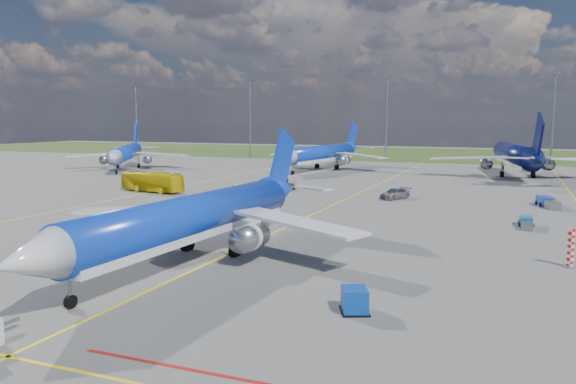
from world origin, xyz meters
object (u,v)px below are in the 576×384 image
at_px(uld_container, 355,300).
at_px(service_car_c, 395,193).
at_px(main_airliner, 194,260).
at_px(bg_jet_nw, 127,169).
at_px(bg_jet_nnw, 322,170).
at_px(bg_jet_n, 514,176).
at_px(baggage_tug_c, 282,180).
at_px(service_car_a, 195,201).
at_px(warning_post, 571,248).
at_px(apron_bus, 152,182).
at_px(baggage_tug_w, 526,223).
at_px(baggage_tug_e, 548,203).
at_px(service_car_b, 281,185).

bearing_deg(uld_container, service_car_c, 75.29).
xyz_separation_m(main_airliner, uld_container, (15.08, -7.01, 0.71)).
bearing_deg(bg_jet_nw, service_car_c, -50.17).
xyz_separation_m(bg_jet_nnw, main_airliner, (16.64, -81.72, 0.00)).
bearing_deg(bg_jet_n, baggage_tug_c, 27.05).
bearing_deg(baggage_tug_c, service_car_a, -108.41).
relative_size(warning_post, main_airliner, 0.08).
relative_size(bg_jet_nnw, service_car_a, 11.33).
bearing_deg(apron_bus, bg_jet_n, -37.38).
xyz_separation_m(uld_container, service_car_c, (-7.19, 48.10, 0.03)).
bearing_deg(warning_post, service_car_a, 159.11).
bearing_deg(baggage_tug_c, main_airliner, -92.21).
bearing_deg(apron_bus, service_car_a, -115.19).
xyz_separation_m(baggage_tug_w, baggage_tug_c, (-39.54, 29.15, 0.11)).
relative_size(apron_bus, baggage_tug_e, 1.96).
bearing_deg(apron_bus, baggage_tug_c, -25.34).
relative_size(bg_jet_nnw, service_car_c, 7.80).
distance_m(bg_jet_n, baggage_tug_e, 41.82).
bearing_deg(main_airliner, bg_jet_nw, 134.22).
height_order(bg_jet_nw, service_car_a, bg_jet_nw).
xyz_separation_m(bg_jet_n, apron_bus, (-52.22, -47.66, 1.56)).
height_order(uld_container, service_car_c, service_car_c).
distance_m(bg_jet_n, main_airliner, 85.67).
bearing_deg(baggage_tug_w, main_airliner, -136.72).
bearing_deg(service_car_c, uld_container, -53.56).
bearing_deg(service_car_a, bg_jet_n, 39.78).
height_order(bg_jet_nnw, apron_bus, bg_jet_nnw).
height_order(uld_container, apron_bus, apron_bus).
bearing_deg(baggage_tug_w, warning_post, -82.05).
relative_size(apron_bus, baggage_tug_c, 2.03).
xyz_separation_m(apron_bus, service_car_c, (36.48, 6.41, -0.81)).
bearing_deg(uld_container, warning_post, 28.52).
relative_size(bg_jet_nw, baggage_tug_e, 6.85).
bearing_deg(uld_container, baggage_tug_c, 92.80).
xyz_separation_m(warning_post, uld_container, (-12.50, -15.85, -0.79)).
distance_m(warning_post, baggage_tug_c, 61.94).
height_order(bg_jet_nnw, service_car_a, bg_jet_nnw).
xyz_separation_m(uld_container, baggage_tug_w, (9.73, 31.92, -0.26)).
bearing_deg(baggage_tug_e, uld_container, -119.07).
xyz_separation_m(warning_post, baggage_tug_w, (-2.77, 16.07, -1.05)).
bearing_deg(main_airliner, service_car_a, 124.15).
height_order(warning_post, bg_jet_nnw, bg_jet_nnw).
distance_m(service_car_a, service_car_c, 28.06).
relative_size(service_car_c, baggage_tug_c, 0.93).
relative_size(bg_jet_nnw, baggage_tug_w, 9.20).
relative_size(bg_jet_nw, bg_jet_n, 0.85).
bearing_deg(bg_jet_nnw, bg_jet_n, 8.57).
bearing_deg(bg_jet_nw, baggage_tug_c, -45.10).
bearing_deg(service_car_b, service_car_c, -110.56).
relative_size(apron_bus, service_car_a, 3.16).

